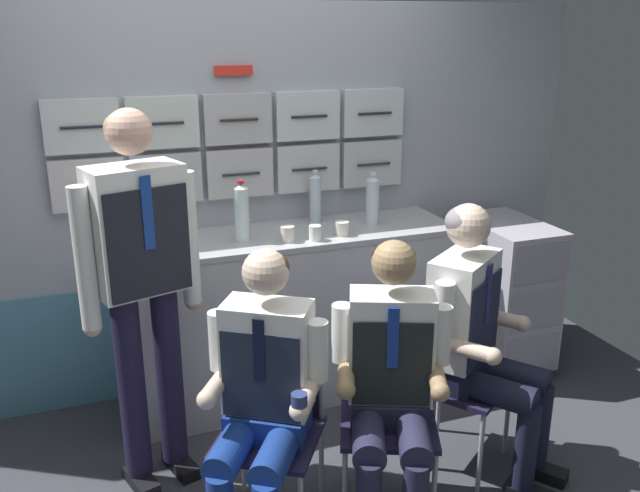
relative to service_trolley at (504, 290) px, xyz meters
The scene contains 17 objects.
galley_bulkhead 1.70m from the service_trolley, 165.07° to the left, with size 4.20×0.14×2.15m.
galley_counter 1.33m from the service_trolley, behind, with size 1.84×0.53×0.96m.
service_trolley is the anchor object (origin of this frame).
folding_chair_left 1.89m from the service_trolley, 154.19° to the right, with size 0.55×0.55×0.84m.
crew_member_left 2.04m from the service_trolley, 151.82° to the right, with size 0.59×0.66×1.23m.
folding_chair_right 1.50m from the service_trolley, 143.75° to the right, with size 0.52×0.52×0.84m.
crew_member_right 1.65m from the service_trolley, 140.85° to the right, with size 0.54×0.66×1.23m.
folding_chair_by_counter 1.09m from the service_trolley, 139.78° to the right, with size 0.56×0.56×0.84m.
crew_member_by_counter 1.13m from the service_trolley, 131.67° to the right, with size 0.64×0.70×1.29m.
crew_member_standing 2.25m from the service_trolley, 169.48° to the right, with size 0.52×0.35×1.71m.
water_bottle_clear 1.04m from the service_trolley, behind, with size 0.07×0.07×0.29m.
water_bottle_tall 2.05m from the service_trolley, behind, with size 0.06×0.06×0.27m.
water_bottle_blue_cap 1.31m from the service_trolley, 166.50° to the left, with size 0.06×0.06×0.30m.
sparkling_bottle_green 1.71m from the service_trolley, behind, with size 0.08×0.08×0.32m.
coffee_cup_white 1.34m from the service_trolley, behind, with size 0.06×0.06×0.08m.
espresso_cup_small 1.19m from the service_trolley, behind, with size 0.07×0.07×0.07m.
paper_cup_blue 1.47m from the service_trolley, behind, with size 0.07×0.07×0.08m.
Camera 1 is at (-0.83, -2.22, 2.02)m, focal length 37.82 mm.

